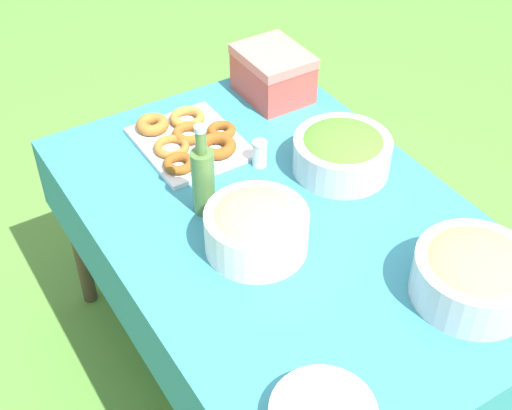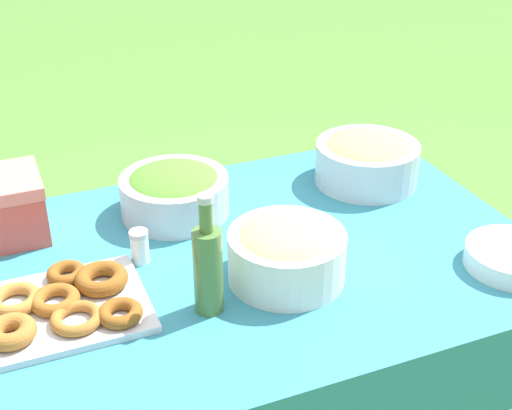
{
  "view_description": "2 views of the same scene",
  "coord_description": "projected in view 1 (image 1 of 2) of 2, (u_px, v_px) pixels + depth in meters",
  "views": [
    {
      "loc": [
        1.17,
        -0.82,
        1.99
      ],
      "look_at": [
        -0.06,
        -0.05,
        0.72
      ],
      "focal_mm": 50.0,
      "sensor_mm": 36.0,
      "label": 1
    },
    {
      "loc": [
        -0.51,
        -1.33,
        1.63
      ],
      "look_at": [
        0.06,
        0.05,
        0.8
      ],
      "focal_mm": 50.0,
      "sensor_mm": 36.0,
      "label": 2
    }
  ],
  "objects": [
    {
      "name": "cooler_box",
      "position": [
        273.0,
        73.0,
        2.33
      ],
      "size": [
        0.24,
        0.2,
        0.16
      ],
      "color": "#E04C42",
      "rests_on": "picnic_table"
    },
    {
      "name": "pasta_bowl",
      "position": [
        256.0,
        227.0,
        1.79
      ],
      "size": [
        0.27,
        0.27,
        0.14
      ],
      "color": "white",
      "rests_on": "picnic_table"
    },
    {
      "name": "olive_oil_bottle",
      "position": [
        203.0,
        179.0,
        1.88
      ],
      "size": [
        0.06,
        0.06,
        0.28
      ],
      "color": "#4C7238",
      "rests_on": "picnic_table"
    },
    {
      "name": "salad_bowl",
      "position": [
        342.0,
        151.0,
        2.04
      ],
      "size": [
        0.28,
        0.28,
        0.13
      ],
      "color": "silver",
      "rests_on": "picnic_table"
    },
    {
      "name": "salt_shaker",
      "position": [
        260.0,
        153.0,
        2.07
      ],
      "size": [
        0.04,
        0.04,
        0.08
      ],
      "color": "white",
      "rests_on": "picnic_table"
    },
    {
      "name": "donut_platter",
      "position": [
        189.0,
        139.0,
        2.16
      ],
      "size": [
        0.35,
        0.31,
        0.05
      ],
      "color": "silver",
      "rests_on": "picnic_table"
    },
    {
      "name": "picnic_table",
      "position": [
        284.0,
        241.0,
        1.98
      ],
      "size": [
        1.41,
        0.94,
        0.7
      ],
      "color": "teal",
      "rests_on": "ground_plane"
    },
    {
      "name": "ground_plane",
      "position": [
        279.0,
        372.0,
        2.38
      ],
      "size": [
        14.0,
        14.0,
        0.0
      ],
      "primitive_type": "plane",
      "color": "#568C38"
    },
    {
      "name": "bread_bowl",
      "position": [
        475.0,
        274.0,
        1.67
      ],
      "size": [
        0.29,
        0.29,
        0.14
      ],
      "color": "silver",
      "rests_on": "picnic_table"
    }
  ]
}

